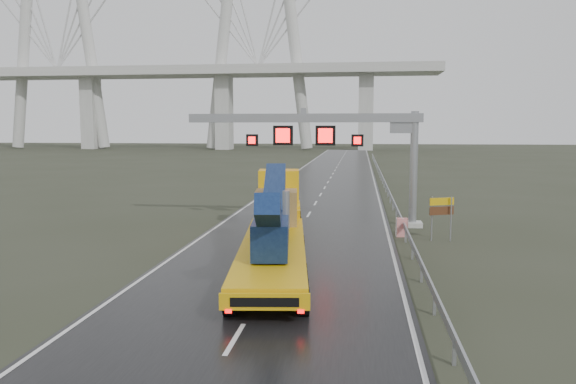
# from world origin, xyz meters

# --- Properties ---
(ground) EXTENTS (400.00, 400.00, 0.00)m
(ground) POSITION_xyz_m (0.00, 0.00, 0.00)
(ground) COLOR #2D3022
(ground) RESTS_ON ground
(road) EXTENTS (11.00, 200.00, 0.02)m
(road) POSITION_xyz_m (0.00, 40.00, 0.01)
(road) COLOR black
(road) RESTS_ON ground
(guardrail) EXTENTS (0.20, 140.00, 1.40)m
(guardrail) POSITION_xyz_m (6.10, 30.00, 0.70)
(guardrail) COLOR gray
(guardrail) RESTS_ON ground
(sign_gantry) EXTENTS (14.90, 1.20, 7.42)m
(sign_gantry) POSITION_xyz_m (2.10, 17.99, 5.61)
(sign_gantry) COLOR silver
(sign_gantry) RESTS_ON ground
(heavy_haul_truck) EXTENTS (4.82, 18.77, 4.37)m
(heavy_haul_truck) POSITION_xyz_m (-0.57, 9.90, 1.69)
(heavy_haul_truck) COLOR gold
(heavy_haul_truck) RESTS_ON ground
(exit_sign_pair) EXTENTS (1.36, 0.57, 2.45)m
(exit_sign_pair) POSITION_xyz_m (8.04, 13.59, 1.71)
(exit_sign_pair) COLOR #92939A
(exit_sign_pair) RESTS_ON ground
(striped_barrier) EXTENTS (0.68, 0.43, 1.07)m
(striped_barrier) POSITION_xyz_m (6.00, 14.57, 0.54)
(striped_barrier) COLOR red
(striped_barrier) RESTS_ON ground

